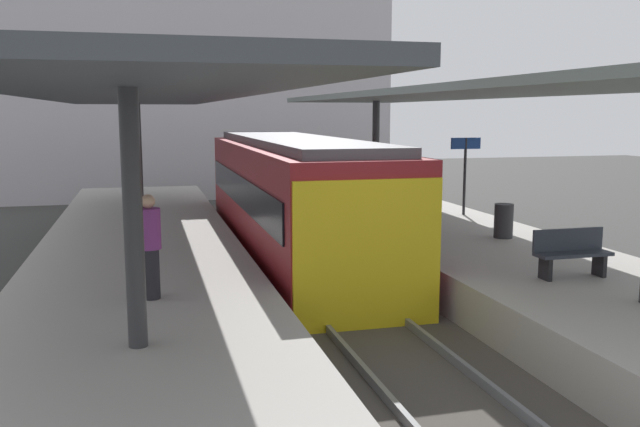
% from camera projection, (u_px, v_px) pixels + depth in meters
% --- Properties ---
extents(ground_plane, '(80.00, 80.00, 0.00)m').
position_uv_depth(ground_plane, '(326.00, 299.00, 14.23)').
color(ground_plane, '#383835').
extents(platform_left, '(4.40, 28.00, 1.00)m').
position_uv_depth(platform_left, '(141.00, 287.00, 13.19)').
color(platform_left, '#ADA8A0').
rests_on(platform_left, ground_plane).
extents(platform_right, '(4.40, 28.00, 1.00)m').
position_uv_depth(platform_right, '(489.00, 265.00, 15.11)').
color(platform_right, '#ADA8A0').
rests_on(platform_right, ground_plane).
extents(track_ballast, '(3.20, 28.00, 0.20)m').
position_uv_depth(track_ballast, '(326.00, 294.00, 14.21)').
color(track_ballast, '#4C4742').
rests_on(track_ballast, ground_plane).
extents(rail_near_side, '(0.08, 28.00, 0.14)m').
position_uv_depth(rail_near_side, '(293.00, 288.00, 14.00)').
color(rail_near_side, slate).
rests_on(rail_near_side, track_ballast).
extents(rail_far_side, '(0.08, 28.00, 0.14)m').
position_uv_depth(rail_far_side, '(359.00, 284.00, 14.37)').
color(rail_far_side, slate).
rests_on(rail_far_side, track_ballast).
extents(commuter_train, '(2.78, 11.83, 3.10)m').
position_uv_depth(commuter_train, '(293.00, 200.00, 17.01)').
color(commuter_train, maroon).
rests_on(commuter_train, track_ballast).
extents(canopy_left, '(4.18, 21.00, 3.37)m').
position_uv_depth(canopy_left, '(134.00, 96.00, 13.97)').
color(canopy_left, '#333335').
rests_on(canopy_left, platform_left).
extents(canopy_right, '(4.18, 21.00, 3.46)m').
position_uv_depth(canopy_right, '(465.00, 95.00, 15.88)').
color(canopy_right, '#333335').
rests_on(canopy_right, platform_right).
extents(platform_bench, '(1.40, 0.41, 0.86)m').
position_uv_depth(platform_bench, '(571.00, 251.00, 11.92)').
color(platform_bench, black).
rests_on(platform_bench, platform_right).
extents(platform_sign, '(0.90, 0.08, 2.21)m').
position_uv_depth(platform_sign, '(465.00, 158.00, 19.08)').
color(platform_sign, '#262628').
rests_on(platform_sign, platform_right).
extents(litter_bin, '(0.44, 0.44, 0.80)m').
position_uv_depth(litter_bin, '(504.00, 221.00, 15.70)').
color(litter_bin, '#2D2D30').
rests_on(litter_bin, platform_right).
extents(passenger_near_bench, '(0.36, 0.36, 1.71)m').
position_uv_depth(passenger_near_bench, '(396.00, 196.00, 16.36)').
color(passenger_near_bench, '#998460').
rests_on(passenger_near_bench, platform_right).
extents(passenger_mid_platform, '(0.36, 0.36, 1.66)m').
position_uv_depth(passenger_mid_platform, '(150.00, 245.00, 10.46)').
color(passenger_mid_platform, '#232328').
rests_on(passenger_mid_platform, platform_left).
extents(station_building_backdrop, '(18.00, 6.00, 11.00)m').
position_uv_depth(station_building_backdrop, '(193.00, 79.00, 32.23)').
color(station_building_backdrop, '#B7B2B7').
rests_on(station_building_backdrop, ground_plane).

